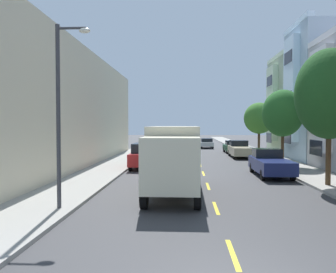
{
  "coord_description": "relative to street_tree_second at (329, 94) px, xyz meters",
  "views": [
    {
      "loc": [
        -1.22,
        -6.96,
        3.34
      ],
      "look_at": [
        -3.01,
        28.19,
        2.18
      ],
      "focal_mm": 37.14,
      "sensor_mm": 36.0,
      "label": 1
    }
  ],
  "objects": [
    {
      "name": "parked_pickup_navy",
      "position": [
        -2.06,
        4.17,
        -4.16
      ],
      "size": [
        2.05,
        5.32,
        1.73
      ],
      "color": "navy",
      "rests_on": "ground_plane"
    },
    {
      "name": "sidewalk_left",
      "position": [
        -13.5,
        16.04,
        -4.92
      ],
      "size": [
        3.2,
        120.0,
        0.14
      ],
      "primitive_type": "cube",
      "color": "#99968E",
      "rests_on": "ground_plane"
    },
    {
      "name": "ground_plane",
      "position": [
        -6.4,
        18.04,
        -4.99
      ],
      "size": [
        160.0,
        160.0,
        0.0
      ],
      "primitive_type": "plane",
      "color": "#38383A"
    },
    {
      "name": "parked_wagon_burgundy",
      "position": [
        -10.73,
        40.84,
        -4.19
      ],
      "size": [
        1.94,
        4.75,
        1.5
      ],
      "color": "maroon",
      "rests_on": "ground_plane"
    },
    {
      "name": "moving_silver_sedan",
      "position": [
        -4.6,
        31.6,
        -4.24
      ],
      "size": [
        1.8,
        4.5,
        1.43
      ],
      "color": "#B2B5BA",
      "rests_on": "ground_plane"
    },
    {
      "name": "parked_suv_charcoal",
      "position": [
        -10.61,
        31.57,
        -4.0
      ],
      "size": [
        1.97,
        4.81,
        1.93
      ],
      "color": "#333338",
      "rests_on": "ground_plane"
    },
    {
      "name": "parked_suv_red",
      "position": [
        -10.8,
        7.81,
        -4.0
      ],
      "size": [
        1.95,
        4.8,
        1.93
      ],
      "color": "#AD1E1E",
      "rests_on": "ground_plane"
    },
    {
      "name": "street_tree_third",
      "position": [
        0.0,
        8.8,
        -0.72
      ],
      "size": [
        3.2,
        3.2,
        5.99
      ],
      "color": "#47331E",
      "rests_on": "sidewalk_right"
    },
    {
      "name": "townhouse_fifth_sage",
      "position": [
        7.28,
        20.63,
        0.34
      ],
      "size": [
        10.78,
        6.84,
        11.05
      ],
      "color": "#99AD8E",
      "rests_on": "ground_plane"
    },
    {
      "name": "sidewalk_right",
      "position": [
        0.7,
        16.04,
        -4.92
      ],
      "size": [
        3.2,
        120.0,
        0.14
      ],
      "primitive_type": "cube",
      "color": "#99968E",
      "rests_on": "ground_plane"
    },
    {
      "name": "apartment_block_opposite",
      "position": [
        -20.1,
        8.04,
        -0.37
      ],
      "size": [
        10.0,
        36.0,
        9.23
      ],
      "primitive_type": "cube",
      "color": "beige",
      "rests_on": "ground_plane"
    },
    {
      "name": "street_lamp",
      "position": [
        -12.35,
        -5.84,
        -0.79
      ],
      "size": [
        1.35,
        0.28,
        7.03
      ],
      "color": "#38383D",
      "rests_on": "sidewalk_left"
    },
    {
      "name": "parked_suv_teal",
      "position": [
        -10.76,
        13.58,
        -4.0
      ],
      "size": [
        2.04,
        4.84,
        1.93
      ],
      "color": "#195B60",
      "rests_on": "ground_plane"
    },
    {
      "name": "street_tree_second",
      "position": [
        0.0,
        0.0,
        0.0
      ],
      "size": [
        3.55,
        3.55,
        7.27
      ],
      "color": "#47331E",
      "rests_on": "sidewalk_right"
    },
    {
      "name": "parked_pickup_champagne",
      "position": [
        -1.99,
        17.23,
        -4.16
      ],
      "size": [
        2.0,
        5.3,
        1.73
      ],
      "color": "tan",
      "rests_on": "ground_plane"
    },
    {
      "name": "lane_centerline_dashes",
      "position": [
        -6.4,
        12.54,
        -4.99
      ],
      "size": [
        0.14,
        47.2,
        0.01
      ],
      "color": "yellow",
      "rests_on": "ground_plane"
    },
    {
      "name": "parked_hatchback_orange",
      "position": [
        -10.73,
        25.28,
        -4.23
      ],
      "size": [
        1.82,
        4.03,
        1.5
      ],
      "color": "orange",
      "rests_on": "ground_plane"
    },
    {
      "name": "parked_hatchback_forest",
      "position": [
        -2.05,
        23.02,
        -4.23
      ],
      "size": [
        1.81,
        4.03,
        1.5
      ],
      "color": "#194C28",
      "rests_on": "ground_plane"
    },
    {
      "name": "delivery_box_truck",
      "position": [
        -8.2,
        -1.95,
        -3.12
      ],
      "size": [
        2.44,
        7.95,
        3.27
      ],
      "color": "beige",
      "rests_on": "ground_plane"
    },
    {
      "name": "street_tree_farthest",
      "position": [
        0.0,
        17.6,
        -0.94
      ],
      "size": [
        3.12,
        3.12,
        5.54
      ],
      "color": "#47331E",
      "rests_on": "sidewalk_right"
    }
  ]
}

